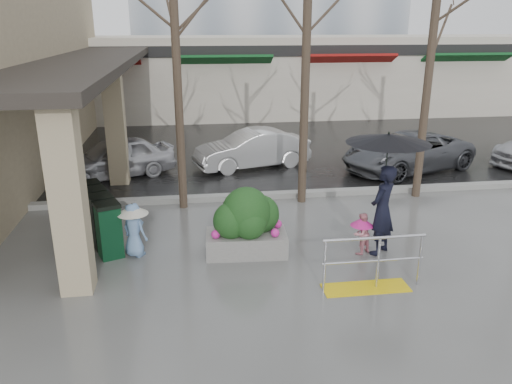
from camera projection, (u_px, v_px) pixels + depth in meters
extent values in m
plane|color=#51514F|center=(284.00, 263.00, 10.12)|extent=(120.00, 120.00, 0.00)
cube|color=black|center=(215.00, 102.00, 30.76)|extent=(120.00, 36.00, 0.01)
cube|color=gray|center=(256.00, 196.00, 13.85)|extent=(120.00, 0.30, 0.15)
cube|color=#2D2823|center=(89.00, 57.00, 15.83)|extent=(2.80, 18.00, 0.25)
cube|color=tan|center=(68.00, 199.00, 8.57)|extent=(0.55, 0.55, 3.50)
cube|color=tan|center=(116.00, 126.00, 14.67)|extent=(0.55, 0.55, 3.50)
cube|color=beige|center=(257.00, 75.00, 26.63)|extent=(34.00, 6.00, 4.00)
cube|color=maroon|center=(91.00, 65.00, 22.58)|extent=(4.50, 1.68, 0.87)
cube|color=#0F4C1E|center=(223.00, 63.00, 23.37)|extent=(4.50, 1.68, 0.87)
cube|color=maroon|center=(347.00, 62.00, 24.16)|extent=(4.50, 1.68, 0.87)
cube|color=#0F4C1E|center=(462.00, 61.00, 24.96)|extent=(4.50, 1.68, 0.87)
cube|color=black|center=(265.00, 51.00, 23.46)|extent=(34.00, 0.35, 0.50)
cube|color=yellow|center=(366.00, 288.00, 9.16)|extent=(1.60, 0.50, 0.02)
cylinder|color=silver|center=(324.00, 267.00, 8.90)|extent=(0.05, 0.05, 1.00)
cylinder|color=silver|center=(378.00, 263.00, 9.03)|extent=(0.05, 0.05, 1.00)
cylinder|color=silver|center=(420.00, 260.00, 9.14)|extent=(0.05, 0.05, 1.00)
cylinder|color=silver|center=(375.00, 238.00, 8.86)|extent=(1.90, 0.06, 0.06)
cylinder|color=silver|center=(373.00, 261.00, 9.00)|extent=(1.90, 0.04, 0.04)
cylinder|color=#382B21|center=(177.00, 76.00, 12.14)|extent=(0.22, 0.22, 6.80)
cylinder|color=#382B21|center=(306.00, 70.00, 12.53)|extent=(0.22, 0.22, 7.00)
cylinder|color=#382B21|center=(428.00, 79.00, 13.05)|extent=(0.22, 0.22, 6.50)
imported|color=black|center=(382.00, 210.00, 10.29)|extent=(0.83, 0.81, 1.92)
cylinder|color=black|center=(386.00, 164.00, 9.97)|extent=(0.02, 0.02, 1.22)
cone|color=black|center=(389.00, 138.00, 9.81)|extent=(1.69, 1.69, 0.18)
sphere|color=black|center=(389.00, 133.00, 9.77)|extent=(0.05, 0.05, 0.05)
imported|color=pink|center=(361.00, 234.00, 10.43)|extent=(0.55, 0.51, 0.90)
cylinder|color=black|center=(362.00, 226.00, 10.37)|extent=(0.02, 0.02, 0.39)
cone|color=#D9228A|center=(362.00, 222.00, 10.34)|extent=(0.49, 0.49, 0.18)
sphere|color=black|center=(363.00, 217.00, 10.31)|extent=(0.05, 0.05, 0.05)
imported|color=#7197C9|center=(134.00, 230.00, 10.28)|extent=(0.67, 0.63, 1.15)
cylinder|color=black|center=(133.00, 218.00, 10.20)|extent=(0.02, 0.02, 0.54)
cone|color=beige|center=(132.00, 210.00, 10.14)|extent=(0.65, 0.65, 0.18)
sphere|color=black|center=(132.00, 205.00, 10.11)|extent=(0.05, 0.05, 0.05)
cube|color=slate|center=(246.00, 243.00, 10.49)|extent=(1.73, 0.95, 0.47)
ellipsoid|color=#133C16|center=(246.00, 212.00, 10.26)|extent=(1.02, 0.92, 1.07)
sphere|color=#133C16|center=(231.00, 221.00, 10.17)|extent=(0.74, 0.74, 0.74)
sphere|color=#133C16|center=(261.00, 214.00, 10.47)|extent=(0.78, 0.78, 0.78)
cube|color=#0D3A1F|center=(109.00, 232.00, 10.25)|extent=(0.58, 0.58, 1.09)
cube|color=black|center=(106.00, 205.00, 10.06)|extent=(0.62, 0.62, 0.08)
cube|color=black|center=(103.00, 223.00, 10.70)|extent=(0.58, 0.58, 1.09)
cube|color=black|center=(100.00, 197.00, 10.51)|extent=(0.62, 0.62, 0.08)
cube|color=#0D391D|center=(97.00, 215.00, 11.15)|extent=(0.58, 0.58, 1.09)
cube|color=black|center=(94.00, 190.00, 10.96)|extent=(0.62, 0.62, 0.08)
cube|color=black|center=(91.00, 208.00, 11.60)|extent=(0.58, 0.58, 1.09)
cube|color=black|center=(89.00, 184.00, 11.41)|extent=(0.62, 0.62, 0.08)
imported|color=#BBBAC0|center=(115.00, 158.00, 15.61)|extent=(3.99, 2.80, 1.26)
imported|color=silver|center=(252.00, 149.00, 16.70)|extent=(4.04, 2.30, 1.26)
imported|color=#505257|center=(407.00, 152.00, 16.36)|extent=(4.98, 3.56, 1.26)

